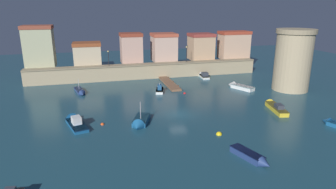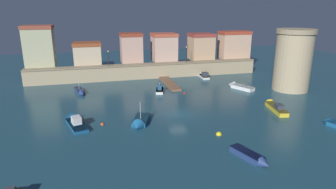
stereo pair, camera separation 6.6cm
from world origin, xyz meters
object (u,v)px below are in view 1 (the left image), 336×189
Objects in this scene: moored_boat_4 at (203,75)px; moored_boat_9 at (140,122)px; quay_lamp_0 at (108,56)px; fortress_tower at (293,60)px; moored_boat_1 at (160,89)px; mooring_buoy_0 at (185,94)px; moored_boat_2 at (252,157)px; moored_boat_5 at (274,106)px; mooring_buoy_2 at (102,125)px; mooring_buoy_1 at (219,135)px; quay_lamp_1 at (186,52)px; moored_boat_3 at (74,121)px; moored_boat_6 at (80,92)px; moored_boat_7 at (239,86)px.

moored_boat_9 is (-18.33, -23.92, -0.04)m from moored_boat_4.
moored_boat_4 is 30.14m from moored_boat_9.
fortress_tower is at bearing -26.45° from quay_lamp_0.
moored_boat_1 is 16.45m from moored_boat_9.
moored_boat_1 reaches higher than mooring_buoy_0.
mooring_buoy_0 is (0.71, 24.75, -0.38)m from moored_boat_2.
mooring_buoy_2 is (-25.88, 0.41, -0.44)m from moored_boat_5.
quay_lamp_0 reaches higher than mooring_buoy_1.
quay_lamp_1 is 0.72× the size of moored_boat_4.
quay_lamp_1 is 4.76× the size of mooring_buoy_1.
moored_boat_2 is at bearing -98.10° from quay_lamp_1.
moored_boat_9 is at bearing -123.14° from moored_boat_3.
quay_lamp_0 is 11.61m from moored_boat_6.
quay_lamp_1 reaches higher than moored_boat_5.
quay_lamp_0 reaches higher than moored_boat_4.
quay_lamp_1 is 7.92× the size of mooring_buoy_0.
moored_boat_1 is at bearing -52.56° from quay_lamp_0.
quay_lamp_0 is at bearing 132.22° from mooring_buoy_0.
moored_boat_5 is at bearing -47.49° from quay_lamp_0.
quay_lamp_0 is at bearing 179.34° from moored_boat_2.
moored_boat_9 reaches higher than moored_boat_1.
fortress_tower is at bearing 65.93° from moored_boat_6.
quay_lamp_1 is at bearing 171.01° from moored_boat_9.
moored_boat_1 is at bearing 146.23° from mooring_buoy_0.
moored_boat_5 is 1.34× the size of moored_boat_6.
moored_boat_6 is at bearing -17.65° from moored_boat_3.
moored_boat_6 is 16.56m from mooring_buoy_2.
moored_boat_1 reaches higher than moored_boat_3.
moored_boat_9 is (-21.46, -13.28, -0.02)m from moored_boat_7.
moored_boat_5 is (5.99, -25.33, -5.08)m from quay_lamp_1.
moored_boat_9 is at bearing 95.86° from moored_boat_7.
fortress_tower is 14.12m from moored_boat_5.
moored_boat_7 is at bearing 3.79° from mooring_buoy_0.
mooring_buoy_0 is at bearing 36.46° from mooring_buoy_2.
mooring_buoy_2 is at bearing -84.75° from moored_boat_9.
moored_boat_2 is 15.51m from moored_boat_9.
fortress_tower is 36.46m from quay_lamp_0.
moored_boat_2 is (11.75, -38.49, -4.95)m from quay_lamp_0.
moored_boat_9 is 10.68× the size of mooring_buoy_2.
fortress_tower reaches higher than moored_boat_7.
mooring_buoy_1 is (16.98, -23.16, -0.31)m from moored_boat_6.
moored_boat_3 is (-6.28, -23.67, -4.98)m from quay_lamp_0.
moored_boat_1 is at bearing 167.94° from fortress_tower.
moored_boat_6 is at bearing -134.59° from moored_boat_9.
quay_lamp_0 is (-32.64, 16.24, -0.39)m from fortress_tower.
mooring_buoy_0 is 0.60× the size of mooring_buoy_1.
quay_lamp_0 reaches higher than moored_boat_3.
moored_boat_3 is at bearing -86.27° from moored_boat_9.
moored_boat_2 is at bearing 171.34° from moored_boat_4.
mooring_buoy_0 is (12.47, -13.74, -5.33)m from quay_lamp_0.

